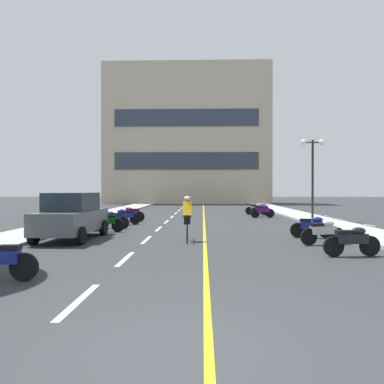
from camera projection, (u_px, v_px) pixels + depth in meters
name	position (u px, v px, depth m)	size (l,w,h in m)	color
ground_plane	(200.00, 218.00, 25.60)	(140.00, 140.00, 0.00)	#2D3033
curb_left	(106.00, 214.00, 28.80)	(2.40, 72.00, 0.12)	#A8A8A3
curb_right	(297.00, 214.00, 28.39)	(2.40, 72.00, 0.12)	#A8A8A3
lane_dash_0	(79.00, 300.00, 6.67)	(0.14, 2.20, 0.01)	silver
lane_dash_1	(125.00, 259.00, 10.66)	(0.14, 2.20, 0.01)	silver
lane_dash_2	(147.00, 240.00, 14.66)	(0.14, 2.20, 0.01)	silver
lane_dash_3	(159.00, 229.00, 18.66)	(0.14, 2.20, 0.01)	silver
lane_dash_4	(166.00, 222.00, 22.66)	(0.14, 2.20, 0.01)	silver
lane_dash_5	(172.00, 217.00, 26.66)	(0.14, 2.20, 0.01)	silver
lane_dash_6	(176.00, 213.00, 30.66)	(0.14, 2.20, 0.01)	silver
lane_dash_7	(179.00, 210.00, 34.65)	(0.14, 2.20, 0.01)	silver
lane_dash_8	(181.00, 208.00, 38.65)	(0.14, 2.20, 0.01)	silver
lane_dash_9	(183.00, 206.00, 42.65)	(0.14, 2.20, 0.01)	silver
lane_dash_10	(185.00, 205.00, 46.65)	(0.14, 2.20, 0.01)	silver
lane_dash_11	(187.00, 204.00, 50.65)	(0.14, 2.20, 0.01)	silver
centre_line_yellow	(204.00, 215.00, 28.59)	(0.12, 66.00, 0.01)	gold
office_building	(187.00, 135.00, 52.60)	(22.45, 6.19, 18.83)	#BCAD93
street_lamp_mid	(313.00, 160.00, 23.57)	(1.46, 0.36, 4.92)	black
parked_car_near	(72.00, 216.00, 14.77)	(2.00, 4.24, 1.82)	black
motorcycle_1	(352.00, 240.00, 11.03)	(1.70, 0.60, 0.92)	black
motorcycle_2	(323.00, 231.00, 13.32)	(1.67, 0.68, 0.92)	black
motorcycle_3	(312.00, 226.00, 15.18)	(1.69, 0.60, 0.92)	black
motorcycle_4	(106.00, 221.00, 17.46)	(1.69, 0.62, 0.92)	black
motorcycle_5	(113.00, 219.00, 18.91)	(1.66, 0.74, 0.92)	black
motorcycle_6	(125.00, 216.00, 20.86)	(1.66, 0.73, 0.92)	black
motorcycle_7	(131.00, 214.00, 23.06)	(1.66, 0.73, 0.92)	black
motorcycle_8	(263.00, 211.00, 25.88)	(1.67, 0.70, 0.92)	black
motorcycle_9	(261.00, 210.00, 27.52)	(1.65, 0.77, 0.92)	black
motorcycle_10	(257.00, 208.00, 29.07)	(1.70, 0.60, 0.92)	black
cyclist_rider	(187.00, 218.00, 14.31)	(0.42, 1.77, 1.71)	black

